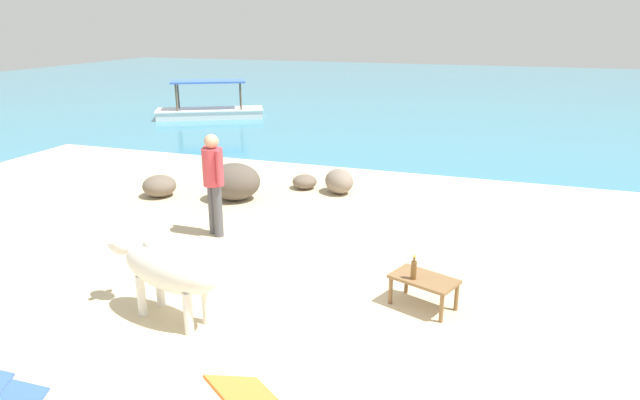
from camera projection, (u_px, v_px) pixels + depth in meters
The scene contains 11 objects.
sand_beach at pixel (258, 324), 6.32m from camera, with size 18.00×14.00×0.04m, color #CCB78E.
water_surface at pixel (456, 94), 26.15m from camera, with size 60.00×36.00×0.03m, color teal.
cow at pixel (168, 267), 6.22m from camera, with size 1.73×0.81×0.97m.
low_bench_table at pixel (424, 282), 6.56m from camera, with size 0.87×0.69×0.38m.
bottle at pixel (414, 270), 6.48m from camera, with size 0.07×0.07×0.30m.
person_standing at pixel (213, 177), 8.62m from camera, with size 0.44×0.33×1.62m.
shore_rock_large at pixel (305, 182), 11.31m from camera, with size 0.50×0.49×0.28m, color #6B5B4C.
shore_rock_medium at pixel (339, 181), 10.98m from camera, with size 0.68×0.53×0.48m, color gray.
shore_rock_small at pixel (234, 182), 10.53m from camera, with size 0.99×0.82×0.70m, color brown.
shore_rock_flat at pixel (159, 186), 10.78m from camera, with size 0.64×0.64×0.41m, color #6B5B4C.
boat_white at pixel (210, 110), 19.57m from camera, with size 3.79×2.73×1.29m.
Camera 1 is at (2.46, -5.06, 3.30)m, focal length 31.39 mm.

